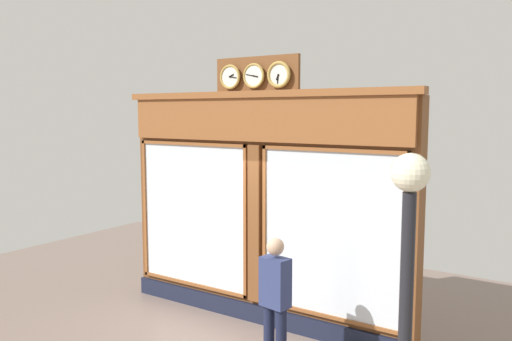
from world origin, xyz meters
TOP-DOWN VIEW (x-y plane):
  - shop_facade at (-0.00, -0.12)m, footprint 4.96×0.42m
  - pedestrian at (-1.02, 1.11)m, footprint 0.39×0.28m
  - street_lamp at (-3.16, 2.78)m, footprint 0.28×0.28m

SIDE VIEW (x-z plane):
  - pedestrian at x=-1.02m, z-range 0.09..1.78m
  - shop_facade at x=0.00m, z-range -0.22..3.81m
  - street_lamp at x=-3.16m, z-range 0.52..3.45m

